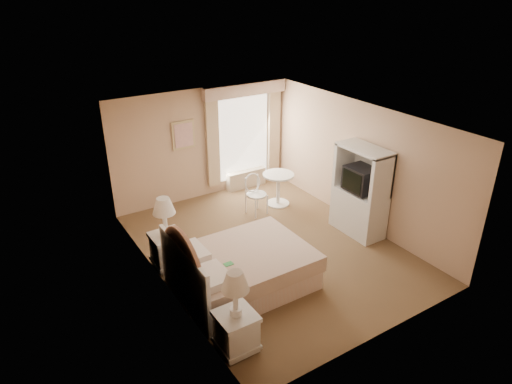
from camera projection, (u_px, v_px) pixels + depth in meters
room at (271, 187)px, 8.07m from camera, size 4.21×5.51×2.51m
window at (245, 133)px, 10.56m from camera, size 2.05×0.22×2.51m
framed_art at (184, 135)px, 9.79m from camera, size 0.52×0.04×0.62m
bed at (238, 269)px, 7.36m from camera, size 2.13×1.65×1.46m
nightstand_near at (236, 322)px, 6.06m from camera, size 0.51×0.51×1.24m
nightstand_far at (167, 241)px, 7.87m from camera, size 0.54×0.54×1.30m
round_table at (278, 184)px, 10.05m from camera, size 0.69×0.69×0.73m
cafe_chair at (255, 191)px, 9.68m from camera, size 0.47×0.47×0.88m
armoire at (360, 198)px, 8.85m from camera, size 0.54×1.07×1.78m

